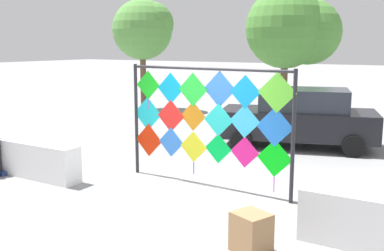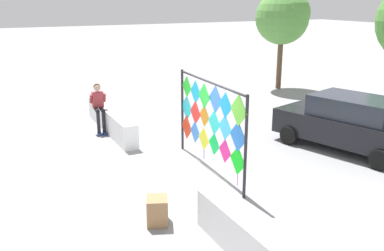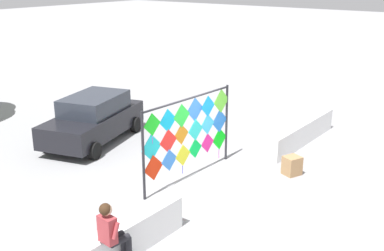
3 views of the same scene
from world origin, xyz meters
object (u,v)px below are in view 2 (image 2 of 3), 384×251
(kite_display_rack, at_px, (210,117))
(tree_broadleaf, at_px, (284,17))
(seated_vendor, at_px, (99,104))
(parked_car, at_px, (350,123))
(cardboard_box_large, at_px, (157,211))

(kite_display_rack, distance_m, tree_broadleaf, 11.14)
(seated_vendor, height_order, parked_car, seated_vendor)
(kite_display_rack, xyz_separation_m, parked_car, (0.41, 4.38, -0.62))
(kite_display_rack, height_order, tree_broadleaf, tree_broadleaf)
(kite_display_rack, distance_m, cardboard_box_large, 3.14)
(parked_car, distance_m, tree_broadleaf, 9.06)
(kite_display_rack, height_order, seated_vendor, kite_display_rack)
(kite_display_rack, relative_size, tree_broadleaf, 0.78)
(cardboard_box_large, xyz_separation_m, tree_broadleaf, (-9.38, 10.23, 3.14))
(kite_display_rack, bearing_deg, seated_vendor, -159.50)
(kite_display_rack, height_order, parked_car, kite_display_rack)
(cardboard_box_large, bearing_deg, parked_car, 102.98)
(kite_display_rack, bearing_deg, parked_car, 84.69)
(seated_vendor, bearing_deg, kite_display_rack, 20.50)
(kite_display_rack, relative_size, cardboard_box_large, 6.64)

